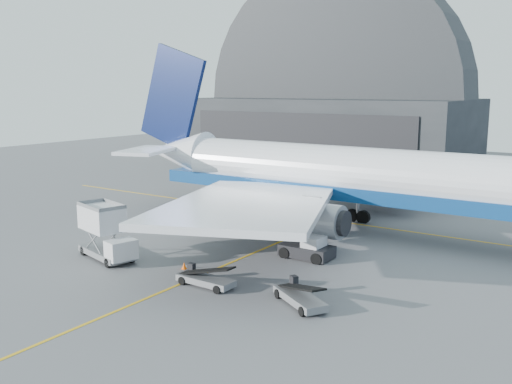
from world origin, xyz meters
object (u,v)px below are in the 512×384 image
Objects in this scene: pushback_tug at (308,249)px; catering_truck at (106,233)px; airliner at (344,176)px; belt_loader_a at (205,279)px; belt_loader_b at (300,296)px.

catering_truck is at bearing -145.23° from pushback_tug.
airliner is 23.66m from catering_truck.
catering_truck is 1.41× the size of belt_loader_a.
belt_loader_b is at bearing -72.08° from airliner.
belt_loader_a is 7.39m from belt_loader_b.
airliner reaches higher than pushback_tug.
belt_loader_b is (4.57, -9.48, -0.16)m from pushback_tug.
catering_truck is 18.44m from belt_loader_b.
belt_loader_b reaches higher than belt_loader_a.
catering_truck reaches higher than belt_loader_b.
belt_loader_b is at bearing 6.01° from belt_loader_a.
catering_truck is 1.54× the size of pushback_tug.
belt_loader_a is at bearing 11.68° from catering_truck.
belt_loader_a is at bearing -143.23° from belt_loader_b.
pushback_tug is 0.90× the size of belt_loader_b.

